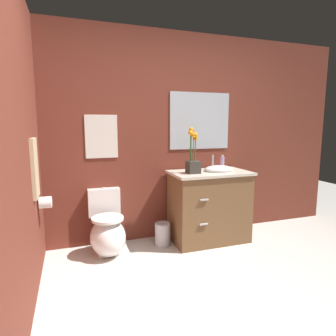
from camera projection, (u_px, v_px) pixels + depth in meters
ground_plane at (250, 328)px, 2.00m from camera, size 9.63×9.63×0.00m
wall_back at (182, 137)px, 3.58m from camera, size 4.49×0.05×2.50m
wall_left at (15, 149)px, 1.84m from camera, size 0.05×5.03×2.50m
toilet at (107, 232)px, 3.13m from camera, size 0.38×0.59×0.69m
vanity_cabinet at (209, 205)px, 3.47m from camera, size 0.94×0.56×1.03m
flower_vase at (193, 158)px, 3.26m from camera, size 0.14×0.14×0.52m
soap_bottle at (222, 163)px, 3.49m from camera, size 0.05×0.05×0.19m
trash_bin at (163, 234)px, 3.35m from camera, size 0.18×0.18×0.27m
wall_poster at (101, 137)px, 3.23m from camera, size 0.36×0.01×0.49m
wall_mirror at (200, 121)px, 3.59m from camera, size 0.80×0.01×0.70m
hanging_towel at (35, 168)px, 2.49m from camera, size 0.03×0.28×0.52m
toilet_paper_roll at (46, 202)px, 2.69m from camera, size 0.11×0.11×0.11m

